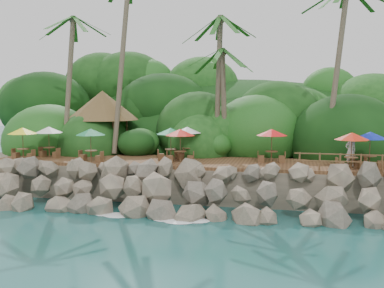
# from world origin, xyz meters

# --- Properties ---
(ground) EXTENTS (140.00, 140.00, 0.00)m
(ground) POSITION_xyz_m (0.00, 0.00, 0.00)
(ground) COLOR #19514F
(ground) RESTS_ON ground
(land_base) EXTENTS (32.00, 25.20, 2.10)m
(land_base) POSITION_xyz_m (0.00, 16.00, 1.05)
(land_base) COLOR gray
(land_base) RESTS_ON ground
(jungle_hill) EXTENTS (44.80, 28.00, 15.40)m
(jungle_hill) POSITION_xyz_m (0.00, 23.50, 0.00)
(jungle_hill) COLOR #143811
(jungle_hill) RESTS_ON ground
(seawall) EXTENTS (29.00, 4.00, 2.30)m
(seawall) POSITION_xyz_m (0.00, 2.00, 1.15)
(seawall) COLOR gray
(seawall) RESTS_ON ground
(terrace) EXTENTS (26.00, 5.00, 0.20)m
(terrace) POSITION_xyz_m (0.00, 6.00, 2.20)
(terrace) COLOR brown
(terrace) RESTS_ON land_base
(jungle_foliage) EXTENTS (44.00, 16.00, 12.00)m
(jungle_foliage) POSITION_xyz_m (0.00, 15.00, 0.00)
(jungle_foliage) COLOR #143811
(jungle_foliage) RESTS_ON ground
(foam_line) EXTENTS (25.20, 0.80, 0.06)m
(foam_line) POSITION_xyz_m (0.00, 0.30, 0.03)
(foam_line) COLOR white
(foam_line) RESTS_ON ground
(palms) EXTENTS (31.42, 6.84, 14.55)m
(palms) POSITION_xyz_m (2.03, 8.83, 12.39)
(palms) COLOR brown
(palms) RESTS_ON ground
(palapa) EXTENTS (5.49, 5.49, 4.60)m
(palapa) POSITION_xyz_m (-7.76, 9.86, 5.79)
(palapa) COLOR brown
(palapa) RESTS_ON ground
(dining_clusters) EXTENTS (23.79, 4.94, 2.11)m
(dining_clusters) POSITION_xyz_m (-0.51, 5.50, 4.05)
(dining_clusters) COLOR brown
(dining_clusters) RESTS_ON terrace
(railing) EXTENTS (8.30, 0.10, 1.00)m
(railing) POSITION_xyz_m (10.58, 3.65, 2.91)
(railing) COLOR brown
(railing) RESTS_ON terrace
(waiter) EXTENTS (0.79, 0.66, 1.85)m
(waiter) POSITION_xyz_m (9.70, 5.56, 3.23)
(waiter) COLOR white
(waiter) RESTS_ON terrace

